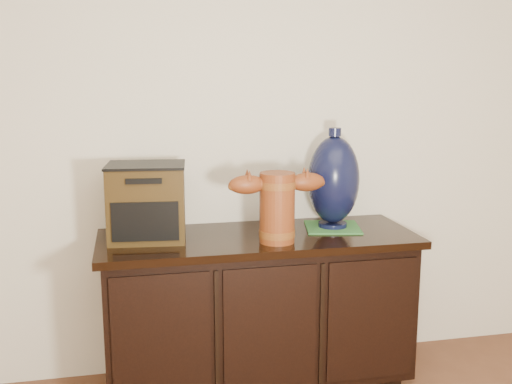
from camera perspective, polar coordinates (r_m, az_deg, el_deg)
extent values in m
plane|color=#EDE4CD|center=(2.95, -0.95, 7.53)|extent=(4.50, 0.00, 4.50)
cube|color=black|center=(3.04, 0.16, -17.20)|extent=(1.29, 0.45, 0.08)
cube|color=black|center=(2.89, 0.16, -10.91)|extent=(1.40, 0.50, 0.64)
cube|color=black|center=(2.78, 0.17, -4.45)|extent=(1.46, 0.56, 0.03)
cube|color=black|center=(2.60, -8.98, -13.65)|extent=(0.41, 0.01, 0.56)
cube|color=black|center=(2.66, 1.36, -12.92)|extent=(0.41, 0.01, 0.56)
cube|color=black|center=(2.80, 10.90, -11.88)|extent=(0.41, 0.01, 0.56)
cylinder|color=brown|center=(2.63, 2.03, -1.50)|extent=(0.16, 0.16, 0.31)
cylinder|color=#48210D|center=(2.65, 2.01, -3.91)|extent=(0.16, 0.16, 0.03)
cylinder|color=#48210D|center=(2.61, 2.04, 0.72)|extent=(0.16, 0.16, 0.03)
ellipsoid|color=brown|center=(2.57, -0.85, 0.71)|extent=(0.17, 0.08, 0.08)
ellipsoid|color=brown|center=(2.64, 4.86, 0.96)|extent=(0.17, 0.08, 0.08)
cube|color=#37260D|center=(2.71, -10.33, -1.05)|extent=(0.36, 0.30, 0.33)
cube|color=black|center=(2.59, -10.51, -2.80)|extent=(0.28, 0.04, 0.17)
cube|color=black|center=(2.68, -10.46, 2.54)|extent=(0.37, 0.31, 0.01)
cube|color=#327134|center=(2.92, 7.29, -3.34)|extent=(0.30, 0.30, 0.01)
cylinder|color=black|center=(2.92, 7.30, -3.08)|extent=(0.14, 0.14, 0.02)
ellipsoid|color=black|center=(2.87, 7.41, 1.15)|extent=(0.29, 0.29, 0.42)
cylinder|color=black|center=(2.84, 7.52, 5.69)|extent=(0.06, 0.06, 0.04)
cylinder|color=#5B100F|center=(2.85, 2.29, -2.14)|extent=(0.06, 0.06, 0.15)
cylinder|color=silver|center=(2.83, 2.31, -0.41)|extent=(0.06, 0.06, 0.03)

